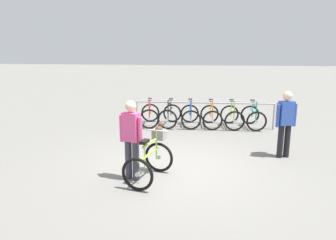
{
  "coord_description": "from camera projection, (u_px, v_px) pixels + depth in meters",
  "views": [
    {
      "loc": [
        0.61,
        -6.75,
        2.67
      ],
      "look_at": [
        -0.25,
        0.45,
        1.0
      ],
      "focal_mm": 34.21,
      "sensor_mm": 36.0,
      "label": 1
    }
  ],
  "objects": [
    {
      "name": "pedestrian_with_backpack",
      "position": [
        285.0,
        120.0,
        7.72
      ],
      "size": [
        0.51,
        0.41,
        1.64
      ],
      "color": "black",
      "rests_on": "ground"
    },
    {
      "name": "racked_bike_lime",
      "position": [
        232.0,
        116.0,
        10.77
      ],
      "size": [
        0.76,
        1.14,
        0.97
      ],
      "color": "black",
      "rests_on": "ground"
    },
    {
      "name": "racked_bike_teal",
      "position": [
        253.0,
        117.0,
        10.7
      ],
      "size": [
        0.74,
        1.14,
        0.97
      ],
      "color": "black",
      "rests_on": "ground"
    },
    {
      "name": "person_with_featured_bike",
      "position": [
        131.0,
        137.0,
        6.4
      ],
      "size": [
        0.5,
        0.31,
        1.64
      ],
      "color": "#383842",
      "rests_on": "ground"
    },
    {
      "name": "ground_plane",
      "position": [
        177.0,
        168.0,
        7.2
      ],
      "size": [
        80.0,
        80.0,
        0.0
      ],
      "primitive_type": "plane",
      "color": "slate"
    },
    {
      "name": "featured_bicycle",
      "position": [
        151.0,
        156.0,
        6.53
      ],
      "size": [
        0.91,
        1.25,
        1.09
      ],
      "color": "black",
      "rests_on": "ground"
    },
    {
      "name": "racked_bike_red",
      "position": [
        150.0,
        115.0,
        11.04
      ],
      "size": [
        0.8,
        1.18,
        0.97
      ],
      "color": "black",
      "rests_on": "ground"
    },
    {
      "name": "racked_bike_blue",
      "position": [
        190.0,
        116.0,
        10.9
      ],
      "size": [
        0.76,
        1.16,
        0.97
      ],
      "color": "black",
      "rests_on": "ground"
    },
    {
      "name": "racked_bike_black",
      "position": [
        170.0,
        115.0,
        10.97
      ],
      "size": [
        0.71,
        1.11,
        0.97
      ],
      "color": "black",
      "rests_on": "ground"
    },
    {
      "name": "racked_bike_orange",
      "position": [
        211.0,
        116.0,
        10.84
      ],
      "size": [
        0.75,
        1.14,
        0.97
      ],
      "color": "black",
      "rests_on": "ground"
    },
    {
      "name": "bike_rack_rail",
      "position": [
        204.0,
        107.0,
        10.61
      ],
      "size": [
        4.61,
        0.14,
        0.88
      ],
      "color": "#99999E",
      "rests_on": "ground"
    }
  ]
}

